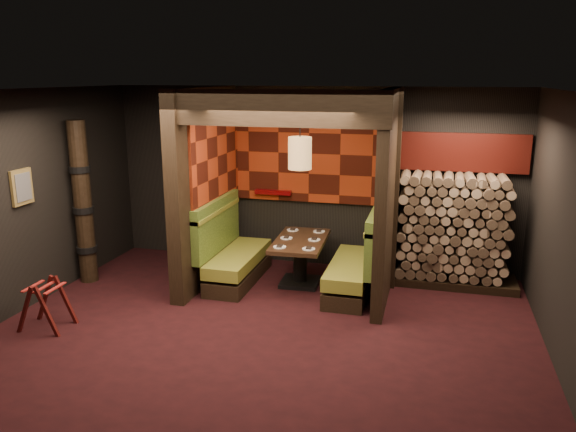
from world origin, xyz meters
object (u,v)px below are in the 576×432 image
Objects in this scene: pendant_lamp at (300,153)px; firewood_stack at (458,231)px; booth_bench_left at (232,255)px; dining_table at (300,255)px; luggage_rack at (46,303)px; booth_bench_right at (358,266)px; totem_column at (83,204)px.

pendant_lamp is 0.65× the size of firewood_stack.
booth_bench_left is 1.03m from dining_table.
pendant_lamp is 1.72× the size of luggage_rack.
dining_table is at bearing -165.17° from firewood_stack.
pendant_lamp reaches higher than booth_bench_right.
firewood_stack reaches higher than luggage_rack.
luggage_rack is 0.38× the size of firewood_stack.
booth_bench_left reaches higher than luggage_rack.
luggage_rack is (-2.65, -2.18, -1.64)m from pendant_lamp.
totem_column is at bearing -166.81° from firewood_stack.
booth_bench_left is 2.67m from luggage_rack.
firewood_stack is (4.87, 2.82, 0.50)m from luggage_rack.
booth_bench_right is at bearing -7.32° from dining_table.
booth_bench_left is at bearing 180.00° from booth_bench_right.
dining_table is at bearing 12.00° from totem_column.
totem_column is (-2.09, -0.55, 0.79)m from booth_bench_left.
totem_column is 5.49m from firewood_stack.
booth_bench_left is 2.30m from totem_column.
booth_bench_left is 1.43× the size of pendant_lamp.
firewood_stack is at bearing 27.35° from booth_bench_right.
pendant_lamp is at bearing -90.00° from dining_table.
luggage_rack is at bearing -73.54° from totem_column.
booth_bench_right reaches higher than luggage_rack.
dining_table is 1.50m from pendant_lamp.
booth_bench_right reaches higher than dining_table.
luggage_rack is at bearing -149.98° from firewood_stack.
totem_column reaches higher than luggage_rack.
totem_column is at bearing -172.14° from booth_bench_right.
luggage_rack is (-2.65, -2.23, -0.14)m from dining_table.
pendant_lamp is (-0.87, 0.06, 1.56)m from booth_bench_right.
totem_column is at bearing -168.00° from dining_table.
totem_column is at bearing -168.89° from pendant_lamp.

